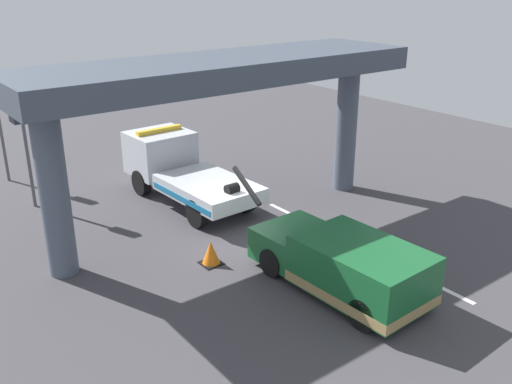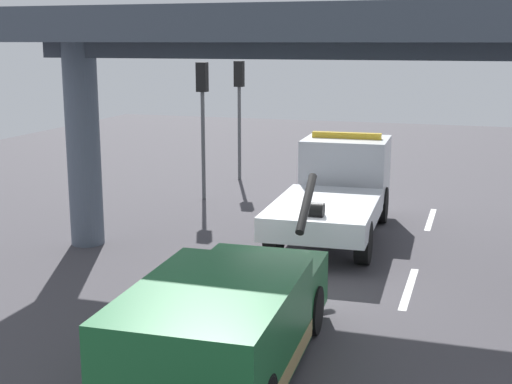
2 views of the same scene
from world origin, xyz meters
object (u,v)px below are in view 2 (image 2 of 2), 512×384
Objects in this scene: towed_van_green at (225,325)px; traffic_light_near at (203,100)px; tow_truck_white at (338,186)px; traffic_cone_orange at (190,270)px; traffic_light_far at (239,94)px.

traffic_light_near is (11.23, 4.83, 2.36)m from towed_van_green.
tow_truck_white is 5.67m from traffic_cone_orange.
traffic_light_near reaches higher than towed_van_green.
traffic_cone_orange is at bearing 159.00° from tow_truck_white.
tow_truck_white is 5.76m from traffic_light_near.
traffic_light_near is (2.51, 4.80, 1.94)m from tow_truck_white.
traffic_light_far is (6.01, 4.80, 1.91)m from tow_truck_white.
traffic_light_near is at bearing 62.36° from tow_truck_white.
towed_van_green is 12.45m from traffic_light_near.
traffic_light_far reaches higher than towed_van_green.
traffic_light_far is at bearing 38.59° from tow_truck_white.
traffic_cone_orange is (-7.75, -2.79, -2.80)m from traffic_light_near.
tow_truck_white is 1.38× the size of towed_van_green.
traffic_cone_orange is (-11.25, -2.79, -2.76)m from traffic_light_far.
towed_van_green is at bearing -149.60° from traffic_cone_orange.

